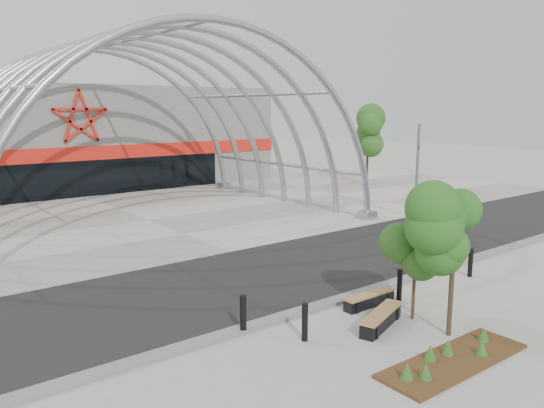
# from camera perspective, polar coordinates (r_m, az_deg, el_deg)

# --- Properties ---
(ground) EXTENTS (140.00, 140.00, 0.00)m
(ground) POSITION_cam_1_polar(r_m,az_deg,el_deg) (18.38, 7.80, -9.77)
(ground) COLOR #999A94
(ground) RESTS_ON ground
(road) EXTENTS (140.00, 7.00, 0.02)m
(road) POSITION_cam_1_polar(r_m,az_deg,el_deg) (20.83, 0.85, -7.22)
(road) COLOR black
(road) RESTS_ON ground
(forecourt) EXTENTS (60.00, 17.00, 0.04)m
(forecourt) POSITION_cam_1_polar(r_m,az_deg,el_deg) (30.81, -13.26, -1.72)
(forecourt) COLOR gray
(forecourt) RESTS_ON ground
(kerb) EXTENTS (60.00, 0.50, 0.12)m
(kerb) POSITION_cam_1_polar(r_m,az_deg,el_deg) (18.19, 8.37, -9.80)
(kerb) COLOR #62625E
(kerb) RESTS_ON ground
(arena_building) EXTENTS (34.00, 15.24, 8.00)m
(arena_building) POSITION_cam_1_polar(r_m,az_deg,el_deg) (47.17, -22.71, 6.70)
(arena_building) COLOR slate
(arena_building) RESTS_ON ground
(vault_canopy) EXTENTS (20.80, 15.80, 20.36)m
(vault_canopy) POSITION_cam_1_polar(r_m,az_deg,el_deg) (30.81, -13.26, -1.73)
(vault_canopy) COLOR #9A9FA5
(vault_canopy) RESTS_ON ground
(planting_bed) EXTENTS (4.53, 1.46, 0.48)m
(planting_bed) POSITION_cam_1_polar(r_m,az_deg,el_deg) (14.49, 18.81, -15.43)
(planting_bed) COLOR #3B2910
(planting_bed) RESTS_ON ground
(signal_pole) EXTENTS (0.27, 0.77, 5.44)m
(signal_pole) POSITION_cam_1_polar(r_m,az_deg,el_deg) (30.80, 15.35, 3.50)
(signal_pole) COLOR slate
(signal_pole) RESTS_ON ground
(street_tree_0) EXTENTS (1.42, 1.42, 3.23)m
(street_tree_0) POSITION_cam_1_polar(r_m,az_deg,el_deg) (16.20, 15.23, -4.21)
(street_tree_0) COLOR #2F2113
(street_tree_0) RESTS_ON ground
(street_tree_1) EXTENTS (1.68, 1.68, 3.98)m
(street_tree_1) POSITION_cam_1_polar(r_m,az_deg,el_deg) (15.20, 19.04, -3.26)
(street_tree_1) COLOR black
(street_tree_1) RESTS_ON ground
(bench_0) EXTENTS (2.29, 1.21, 0.47)m
(bench_0) POSITION_cam_1_polar(r_m,az_deg,el_deg) (16.04, 11.65, -12.07)
(bench_0) COLOR black
(bench_0) RESTS_ON ground
(bench_1) EXTENTS (2.03, 0.46, 0.43)m
(bench_1) POSITION_cam_1_polar(r_m,az_deg,el_deg) (17.54, 10.42, -10.12)
(bench_1) COLOR black
(bench_1) RESTS_ON ground
(bollard_0) EXTENTS (0.18, 0.18, 1.13)m
(bollard_0) POSITION_cam_1_polar(r_m,az_deg,el_deg) (15.19, -3.12, -11.78)
(bollard_0) COLOR black
(bollard_0) RESTS_ON ground
(bollard_1) EXTENTS (0.17, 0.17, 1.07)m
(bollard_1) POSITION_cam_1_polar(r_m,az_deg,el_deg) (14.78, 3.55, -12.56)
(bollard_1) COLOR black
(bollard_1) RESTS_ON ground
(bollard_2) EXTENTS (0.17, 0.17, 1.08)m
(bollard_2) POSITION_cam_1_polar(r_m,az_deg,el_deg) (18.14, 13.56, -8.44)
(bollard_2) COLOR black
(bollard_2) RESTS_ON ground
(bollard_3) EXTENTS (0.15, 0.15, 0.91)m
(bollard_3) POSITION_cam_1_polar(r_m,az_deg,el_deg) (20.65, 14.78, -6.44)
(bollard_3) COLOR black
(bollard_3) RESTS_ON ground
(bollard_4) EXTENTS (0.17, 0.17, 1.09)m
(bollard_4) POSITION_cam_1_polar(r_m,az_deg,el_deg) (21.40, 20.57, -5.92)
(bollard_4) COLOR black
(bollard_4) RESTS_ON ground
(bg_tree_1) EXTENTS (2.70, 2.70, 5.91)m
(bg_tree_1) POSITION_cam_1_polar(r_m,az_deg,el_deg) (44.96, 10.31, 7.51)
(bg_tree_1) COLOR black
(bg_tree_1) RESTS_ON ground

